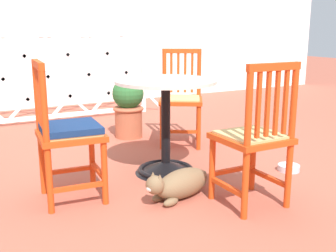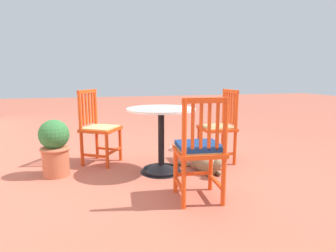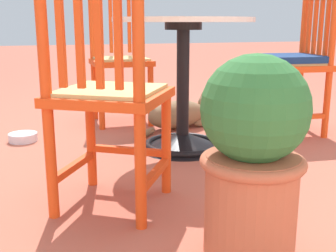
# 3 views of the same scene
# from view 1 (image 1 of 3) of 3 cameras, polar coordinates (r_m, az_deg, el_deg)

# --- Properties ---
(ground_plane) EXTENTS (24.00, 24.00, 0.00)m
(ground_plane) POSITION_cam_1_polar(r_m,az_deg,el_deg) (3.14, 0.69, -7.09)
(ground_plane) COLOR #AD5642
(building_wall_backdrop) EXTENTS (10.00, 0.20, 2.80)m
(building_wall_backdrop) POSITION_cam_1_polar(r_m,az_deg,el_deg) (6.21, -15.87, 15.65)
(building_wall_backdrop) COLOR white
(building_wall_backdrop) RESTS_ON ground_plane
(lattice_fence_panel) EXTENTS (3.00, 0.06, 1.09)m
(lattice_fence_panel) POSITION_cam_1_polar(r_m,az_deg,el_deg) (5.11, -16.38, 6.61)
(lattice_fence_panel) COLOR white
(lattice_fence_panel) RESTS_ON ground_plane
(cafe_table) EXTENTS (0.76, 0.76, 0.73)m
(cafe_table) POSITION_cam_1_polar(r_m,az_deg,el_deg) (3.15, -0.29, -1.60)
(cafe_table) COLOR black
(cafe_table) RESTS_ON ground_plane
(orange_chair_facing_out) EXTENTS (0.40, 0.40, 0.91)m
(orange_chair_facing_out) POSITION_cam_1_polar(r_m,az_deg,el_deg) (2.59, 11.88, -1.79)
(orange_chair_facing_out) COLOR #D64214
(orange_chair_facing_out) RESTS_ON ground_plane
(orange_chair_by_planter) EXTENTS (0.55, 0.55, 0.91)m
(orange_chair_by_planter) POSITION_cam_1_polar(r_m,az_deg,el_deg) (3.94, 1.83, 3.64)
(orange_chair_by_planter) COLOR #D64214
(orange_chair_by_planter) RESTS_ON ground_plane
(orange_chair_near_fence) EXTENTS (0.44, 0.44, 0.91)m
(orange_chair_near_fence) POSITION_cam_1_polar(r_m,az_deg,el_deg) (2.69, -13.86, -1.02)
(orange_chair_near_fence) COLOR #D64214
(orange_chair_near_fence) RESTS_ON ground_plane
(tabby_cat) EXTENTS (0.67, 0.43, 0.23)m
(tabby_cat) POSITION_cam_1_polar(r_m,az_deg,el_deg) (2.74, 1.51, -8.15)
(tabby_cat) COLOR brown
(tabby_cat) RESTS_ON ground_plane
(terracotta_planter) EXTENTS (0.32, 0.32, 0.62)m
(terracotta_planter) POSITION_cam_1_polar(r_m,az_deg,el_deg) (4.22, -5.55, 2.79)
(terracotta_planter) COLOR #B25B3D
(terracotta_planter) RESTS_ON ground_plane
(pet_water_bowl) EXTENTS (0.17, 0.17, 0.05)m
(pet_water_bowl) POSITION_cam_1_polar(r_m,az_deg,el_deg) (3.40, 16.45, -5.61)
(pet_water_bowl) COLOR silver
(pet_water_bowl) RESTS_ON ground_plane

